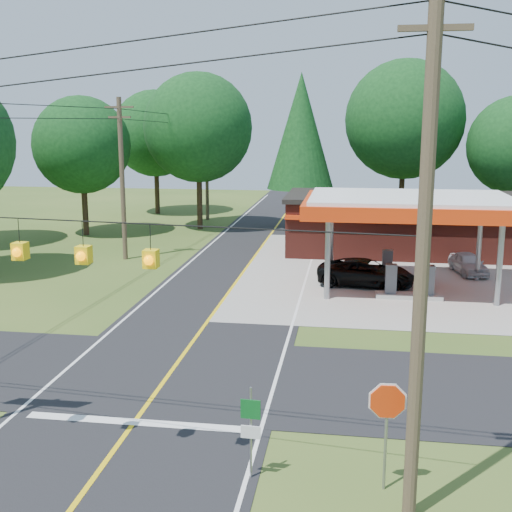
# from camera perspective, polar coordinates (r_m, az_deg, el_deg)

# --- Properties ---
(ground) EXTENTS (120.00, 120.00, 0.00)m
(ground) POSITION_cam_1_polar(r_m,az_deg,el_deg) (22.65, -7.76, -10.46)
(ground) COLOR #334E1B
(ground) RESTS_ON ground
(main_highway) EXTENTS (8.00, 120.00, 0.02)m
(main_highway) POSITION_cam_1_polar(r_m,az_deg,el_deg) (22.64, -7.76, -10.43)
(main_highway) COLOR black
(main_highway) RESTS_ON ground
(cross_road) EXTENTS (70.00, 7.00, 0.02)m
(cross_road) POSITION_cam_1_polar(r_m,az_deg,el_deg) (22.64, -7.76, -10.42)
(cross_road) COLOR black
(cross_road) RESTS_ON ground
(lane_center_yellow) EXTENTS (0.15, 110.00, 0.00)m
(lane_center_yellow) POSITION_cam_1_polar(r_m,az_deg,el_deg) (22.64, -7.76, -10.39)
(lane_center_yellow) COLOR yellow
(lane_center_yellow) RESTS_ON main_highway
(gas_canopy) EXTENTS (10.60, 7.40, 4.88)m
(gas_canopy) POSITION_cam_1_polar(r_m,az_deg,el_deg) (33.49, 13.51, 4.19)
(gas_canopy) COLOR gray
(gas_canopy) RESTS_ON ground
(convenience_store) EXTENTS (16.40, 7.55, 3.80)m
(convenience_store) POSITION_cam_1_polar(r_m,az_deg,el_deg) (43.75, 13.58, 2.83)
(convenience_store) COLOR maroon
(convenience_store) RESTS_ON ground
(utility_pole_near_right) EXTENTS (1.80, 0.30, 11.50)m
(utility_pole_near_right) POSITION_cam_1_polar(r_m,az_deg,el_deg) (13.42, 14.61, 0.26)
(utility_pole_near_right) COLOR #473828
(utility_pole_near_right) RESTS_ON ground
(utility_pole_far_left) EXTENTS (1.80, 0.30, 10.00)m
(utility_pole_far_left) POSITION_cam_1_polar(r_m,az_deg,el_deg) (40.71, -11.82, 6.91)
(utility_pole_far_left) COLOR #473828
(utility_pole_far_left) RESTS_ON ground
(utility_pole_north) EXTENTS (0.30, 0.30, 9.50)m
(utility_pole_north) POSITION_cam_1_polar(r_m,az_deg,el_deg) (56.61, -4.40, 8.01)
(utility_pole_north) COLOR #473828
(utility_pole_north) RESTS_ON ground
(overhead_beacons) EXTENTS (17.04, 2.04, 1.03)m
(overhead_beacons) POSITION_cam_1_polar(r_m,az_deg,el_deg) (15.91, -17.87, 2.78)
(overhead_beacons) COLOR black
(overhead_beacons) RESTS_ON ground
(treeline_backdrop) EXTENTS (70.27, 51.59, 13.30)m
(treeline_backdrop) POSITION_cam_1_polar(r_m,az_deg,el_deg) (44.40, 1.75, 10.51)
(treeline_backdrop) COLOR #332316
(treeline_backdrop) RESTS_ON ground
(suv_car) EXTENTS (5.67, 5.67, 1.41)m
(suv_car) POSITION_cam_1_polar(r_m,az_deg,el_deg) (34.37, 9.75, -1.50)
(suv_car) COLOR black
(suv_car) RESTS_ON ground
(sedan_car) EXTENTS (4.14, 4.14, 1.21)m
(sedan_car) POSITION_cam_1_polar(r_m,az_deg,el_deg) (38.52, 18.36, -0.64)
(sedan_car) COLOR silver
(sedan_car) RESTS_ON ground
(octagonal_stop_sign) EXTENTS (0.93, 0.12, 2.71)m
(octagonal_stop_sign) POSITION_cam_1_polar(r_m,az_deg,el_deg) (15.54, 11.58, -13.24)
(octagonal_stop_sign) COLOR gray
(octagonal_stop_sign) RESTS_ON ground
(route_sign_post) EXTENTS (0.49, 0.10, 2.37)m
(route_sign_post) POSITION_cam_1_polar(r_m,az_deg,el_deg) (15.94, -0.48, -14.77)
(route_sign_post) COLOR gray
(route_sign_post) RESTS_ON ground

